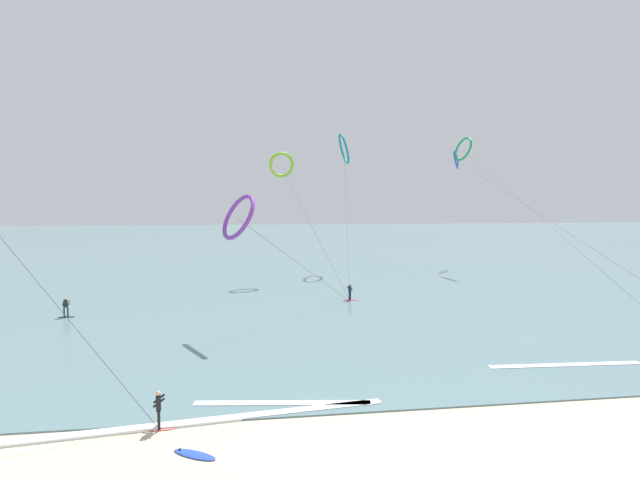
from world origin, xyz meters
TOP-DOWN VIEW (x-y plane):
  - sea_water at (0.00, 107.41)m, footprint 400.00×200.00m
  - surfer_crimson at (4.23, 31.75)m, footprint 1.40×0.72m
  - surfer_coral at (-8.99, 7.11)m, footprint 1.40×0.63m
  - surfer_navy at (-21.10, 28.11)m, footprint 1.40×0.61m
  - kite_cobalt at (26.52, 57.28)m, footprint 2.39×47.25m
  - kite_lime at (-1.87, 45.68)m, footprint 7.81×14.75m
  - kite_teal at (7.71, 54.33)m, footprint 4.34×24.96m
  - kite_violet at (-6.19, 21.82)m, footprint 12.26×12.08m
  - kite_emerald at (24.98, 51.62)m, footprint 2.74×41.01m
  - surfboard_spare at (-7.18, 4.79)m, footprint 1.91×1.38m
  - wave_crest_near at (-7.37, 7.44)m, footprint 17.05×2.45m
  - wave_crest_mid at (-3.60, 8.80)m, footprint 8.54×1.52m
  - wave_crest_far at (13.45, 11.88)m, footprint 9.41×0.92m

SIDE VIEW (x-z plane):
  - sea_water at x=0.00m, z-range 0.00..0.08m
  - surfboard_spare at x=-7.18m, z-range -0.06..0.14m
  - wave_crest_near at x=-7.37m, z-range 0.00..0.12m
  - wave_crest_mid at x=-3.60m, z-range 0.00..0.12m
  - wave_crest_far at x=13.45m, z-range 0.00..0.12m
  - surfer_coral at x=-8.99m, z-range -0.11..1.59m
  - surfer_crimson at x=4.23m, z-range -0.03..1.67m
  - surfer_navy at x=-21.10m, z-range -0.03..1.67m
  - kite_violet at x=-6.19m, z-range 3.49..13.99m
  - kite_lime at x=-1.87m, z-range 6.50..22.82m
  - kite_cobalt at x=26.52m, z-range 7.56..26.02m
  - kite_emerald at x=24.98m, z-range 7.93..27.53m
  - kite_teal at x=7.71m, z-range 7.78..27.94m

